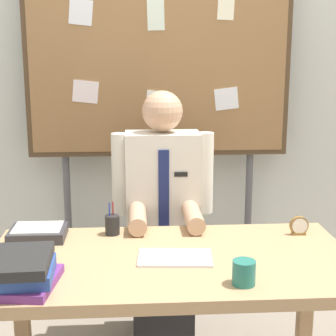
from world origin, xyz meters
name	(u,v)px	position (x,y,z in m)	size (l,w,h in m)	color
back_wall	(157,93)	(0.00, 1.24, 1.35)	(6.40, 0.08, 2.70)	silver
desk	(171,277)	(0.00, 0.00, 0.65)	(1.58, 0.82, 0.74)	tan
person	(163,227)	(0.00, 0.64, 0.66)	(0.55, 0.56, 1.41)	#2D2D33
bulletin_board	(159,59)	(0.00, 1.04, 1.57)	(1.58, 0.09, 2.20)	#4C3823
book_stack	(24,271)	(-0.57, -0.25, 0.81)	(0.26, 0.31, 0.12)	#72337F
open_notebook	(175,258)	(0.02, -0.02, 0.75)	(0.31, 0.19, 0.01)	white
desk_clock	(299,226)	(0.64, 0.25, 0.78)	(0.09, 0.04, 0.09)	olive
coffee_mug	(244,273)	(0.26, -0.28, 0.79)	(0.09, 0.09, 0.10)	#267266
pen_holder	(112,225)	(-0.26, 0.31, 0.79)	(0.07, 0.07, 0.16)	#262626
paper_tray	(38,233)	(-0.61, 0.27, 0.77)	(0.26, 0.20, 0.06)	#333338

